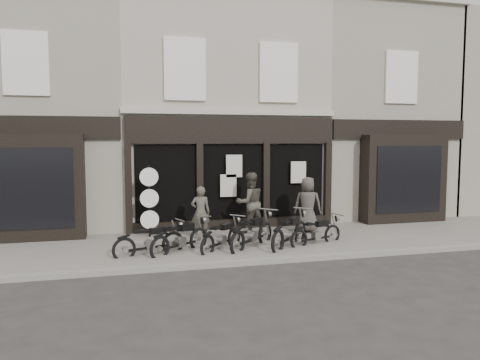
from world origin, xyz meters
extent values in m
plane|color=#2D2B28|center=(0.00, 0.00, 0.00)|extent=(90.00, 90.00, 0.00)
cube|color=slate|center=(0.00, 0.90, 0.06)|extent=(30.00, 4.20, 0.12)
cube|color=gray|center=(0.00, -1.25, 0.07)|extent=(30.00, 0.25, 0.13)
cube|color=#A79D8F|center=(0.00, 6.00, 4.10)|extent=(7.20, 6.00, 8.20)
cube|color=black|center=(0.00, 2.92, 3.45)|extent=(7.10, 0.18, 0.90)
cube|color=black|center=(0.00, 2.98, 1.50)|extent=(6.50, 0.10, 2.95)
cube|color=black|center=(0.00, 2.91, 0.22)|extent=(7.10, 0.20, 0.44)
cube|color=#B1AC9A|center=(0.00, 2.95, 4.05)|extent=(7.30, 0.22, 0.18)
cube|color=white|center=(-1.60, 2.95, 5.40)|extent=(1.35, 0.12, 2.00)
cube|color=black|center=(-1.60, 2.98, 5.40)|extent=(1.05, 0.06, 1.70)
cube|color=white|center=(1.60, 2.95, 5.40)|extent=(1.35, 0.12, 2.00)
cube|color=black|center=(1.60, 2.98, 5.40)|extent=(1.05, 0.06, 1.70)
cube|color=black|center=(-3.45, 2.90, 1.55)|extent=(0.22, 0.22, 3.00)
cube|color=black|center=(-1.15, 2.90, 1.55)|extent=(0.22, 0.22, 3.00)
cube|color=black|center=(1.15, 2.90, 1.55)|extent=(0.22, 0.22, 3.00)
cube|color=black|center=(3.45, 2.90, 1.55)|extent=(0.22, 0.22, 3.00)
cube|color=beige|center=(0.00, 2.80, 2.25)|extent=(0.55, 0.04, 0.75)
cube|color=beige|center=(2.30, 2.80, 2.00)|extent=(0.55, 0.04, 0.75)
cube|color=beige|center=(-0.20, 2.80, 1.60)|extent=(0.55, 0.04, 0.75)
cube|color=gray|center=(-6.35, 6.00, 4.10)|extent=(5.50, 6.00, 8.20)
cube|color=black|center=(-6.35, 2.65, 1.70)|extent=(3.20, 0.70, 3.20)
cube|color=black|center=(-6.35, 2.30, 1.70)|extent=(2.60, 0.06, 2.40)
cube|color=black|center=(-6.35, 2.95, 3.50)|extent=(5.40, 0.16, 0.70)
cube|color=white|center=(-6.35, 2.96, 5.40)|extent=(1.30, 0.10, 1.90)
cube|color=black|center=(-6.35, 2.99, 5.40)|extent=(1.00, 0.06, 1.60)
cube|color=gray|center=(6.35, 6.00, 4.10)|extent=(5.50, 6.00, 8.20)
cube|color=black|center=(6.35, 2.65, 1.70)|extent=(3.20, 0.70, 3.20)
cube|color=black|center=(6.35, 2.30, 1.70)|extent=(2.60, 0.06, 2.40)
cube|color=black|center=(6.35, 2.95, 3.50)|extent=(5.40, 0.16, 0.70)
cube|color=white|center=(6.35, 2.96, 5.40)|extent=(1.30, 0.10, 1.90)
cube|color=black|center=(6.35, 2.99, 5.40)|extent=(1.00, 0.06, 1.60)
torus|color=black|center=(-2.35, 0.27, 0.32)|extent=(0.64, 0.29, 0.64)
torus|color=black|center=(-3.65, -0.17, 0.32)|extent=(0.64, 0.29, 0.64)
cube|color=black|center=(-3.00, 0.05, 0.28)|extent=(1.08, 0.41, 0.06)
cube|color=gray|center=(-2.98, 0.05, 0.36)|extent=(0.27, 0.23, 0.25)
cube|color=black|center=(-2.77, 0.12, 0.72)|extent=(0.46, 0.29, 0.16)
cube|color=black|center=(-3.27, -0.05, 0.75)|extent=(0.33, 0.27, 0.06)
cylinder|color=gray|center=(-2.15, 0.33, 0.94)|extent=(0.21, 0.53, 0.03)
torus|color=black|center=(-1.60, 0.53, 0.33)|extent=(0.59, 0.47, 0.67)
torus|color=black|center=(-2.75, -0.31, 0.33)|extent=(0.59, 0.47, 0.67)
cube|color=black|center=(-2.18, 0.11, 0.29)|extent=(0.97, 0.73, 0.06)
cube|color=gray|center=(-2.16, 0.12, 0.37)|extent=(0.30, 0.28, 0.26)
cube|color=black|center=(-1.97, 0.26, 0.74)|extent=(0.46, 0.40, 0.17)
cube|color=black|center=(-2.41, -0.06, 0.78)|extent=(0.36, 0.33, 0.06)
cylinder|color=gray|center=(-1.43, 0.66, 0.98)|extent=(0.37, 0.48, 0.04)
torus|color=black|center=(-0.54, 0.62, 0.31)|extent=(0.51, 0.50, 0.63)
torus|color=black|center=(-1.50, -0.32, 0.31)|extent=(0.51, 0.50, 0.63)
cube|color=black|center=(-1.02, 0.15, 0.27)|extent=(0.82, 0.80, 0.06)
cube|color=gray|center=(-1.01, 0.16, 0.35)|extent=(0.28, 0.27, 0.24)
cube|color=black|center=(-0.85, 0.32, 0.70)|extent=(0.41, 0.41, 0.16)
cube|color=black|center=(-1.22, -0.04, 0.74)|extent=(0.33, 0.33, 0.06)
cylinder|color=gray|center=(-0.39, 0.76, 0.92)|extent=(0.40, 0.41, 0.03)
torus|color=black|center=(0.42, 0.69, 0.35)|extent=(0.59, 0.57, 0.72)
torus|color=black|center=(-0.69, -0.37, 0.35)|extent=(0.59, 0.57, 0.72)
cube|color=black|center=(-0.13, 0.16, 0.31)|extent=(0.95, 0.91, 0.06)
cube|color=gray|center=(-0.12, 0.17, 0.40)|extent=(0.31, 0.31, 0.27)
cube|color=black|center=(0.06, 0.35, 0.80)|extent=(0.48, 0.47, 0.18)
cube|color=black|center=(-0.36, -0.06, 0.84)|extent=(0.38, 0.37, 0.06)
cylinder|color=gray|center=(0.59, 0.85, 1.05)|extent=(0.45, 0.47, 0.04)
torus|color=black|center=(1.49, 0.58, 0.36)|extent=(0.58, 0.58, 0.72)
torus|color=black|center=(0.40, -0.52, 0.36)|extent=(0.58, 0.58, 0.72)
cube|color=black|center=(0.94, 0.03, 0.31)|extent=(0.93, 0.94, 0.06)
cube|color=gray|center=(0.96, 0.04, 0.40)|extent=(0.32, 0.32, 0.28)
cube|color=black|center=(1.14, 0.22, 0.80)|extent=(0.47, 0.48, 0.18)
cube|color=black|center=(0.72, -0.20, 0.85)|extent=(0.38, 0.38, 0.06)
cylinder|color=gray|center=(1.65, 0.74, 1.06)|extent=(0.47, 0.46, 0.04)
torus|color=black|center=(2.39, 0.26, 0.30)|extent=(0.61, 0.28, 0.61)
torus|color=black|center=(1.16, -0.17, 0.30)|extent=(0.61, 0.28, 0.61)
cube|color=black|center=(1.77, 0.05, 0.27)|extent=(1.03, 0.40, 0.05)
cube|color=gray|center=(1.79, 0.05, 0.34)|extent=(0.26, 0.23, 0.23)
cube|color=black|center=(1.99, 0.12, 0.68)|extent=(0.44, 0.28, 0.15)
cube|color=black|center=(1.52, -0.04, 0.72)|extent=(0.32, 0.26, 0.05)
cylinder|color=gray|center=(2.58, 0.33, 0.90)|extent=(0.21, 0.50, 0.03)
imported|color=#4A463D|center=(-1.34, 1.66, 0.92)|extent=(0.64, 0.48, 1.60)
imported|color=#454138|center=(0.35, 2.06, 1.10)|extent=(1.04, 0.86, 1.96)
imported|color=#423D37|center=(2.20, 1.70, 1.02)|extent=(1.04, 0.89, 1.81)
cylinder|color=black|center=(-2.84, 2.25, 0.03)|extent=(0.37, 0.37, 0.06)
cylinder|color=black|center=(-2.84, 2.25, 1.17)|extent=(0.07, 0.07, 2.35)
cylinder|color=black|center=(-2.84, 2.21, 1.99)|extent=(0.57, 0.05, 0.57)
cylinder|color=white|center=(-2.84, 2.19, 1.99)|extent=(0.57, 0.02, 0.57)
cylinder|color=black|center=(-2.84, 2.21, 1.33)|extent=(0.57, 0.05, 0.57)
cylinder|color=white|center=(-2.84, 2.19, 1.33)|extent=(0.57, 0.02, 0.57)
cylinder|color=black|center=(-2.84, 2.21, 0.66)|extent=(0.57, 0.05, 0.57)
cylinder|color=white|center=(-2.84, 2.19, 0.66)|extent=(0.57, 0.02, 0.57)
camera|label=1|loc=(-3.73, -12.34, 3.15)|focal=35.00mm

